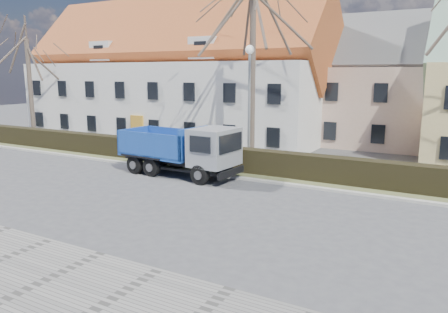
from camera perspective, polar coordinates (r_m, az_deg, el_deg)
The scene contains 13 objects.
ground at distance 18.48m, azimuth -2.38°, elevation -6.22°, with size 120.00×120.00×0.00m, color #444446.
sidewalk_near at distance 12.59m, azimuth -24.02°, elevation -15.51°, with size 80.00×5.00×0.08m, color gray.
curb_far at distance 22.36m, azimuth 3.84°, elevation -3.04°, with size 80.00×0.30×0.12m, color #ADA99E.
grass_strip at distance 23.78m, azimuth 5.50°, elevation -2.24°, with size 80.00×3.00×0.10m, color #4F5630.
hedge at distance 23.47m, azimuth 5.33°, elevation -0.92°, with size 60.00×0.90×1.30m, color black.
building_white at distance 38.21m, azimuth -6.46°, elevation 9.81°, with size 26.80×10.80×9.50m, color silver, non-canonical shape.
building_pink at distance 35.43m, azimuth 20.93°, elevation 7.87°, with size 10.80×8.80×8.00m, color tan, non-canonical shape.
tree_0 at distance 39.16m, azimuth -24.06°, elevation 9.26°, with size 7.20×7.20×9.90m, color #4F4137, non-canonical shape.
tree_1 at distance 26.10m, azimuth 3.75°, elevation 12.83°, with size 9.20×9.20×12.65m, color #4F4137, non-canonical shape.
dump_truck at distance 23.57m, azimuth -6.37°, elevation 0.97°, with size 6.99×2.60×2.80m, color navy, non-canonical shape.
streetlight at distance 24.58m, azimuth 3.30°, elevation 6.37°, with size 0.55×0.55×7.00m, color #929597, non-canonical shape.
cart_frame at distance 22.93m, azimuth -3.18°, elevation -2.11°, with size 0.62×0.35×0.57m, color silver, non-canonical shape.
parked_car_a at distance 31.37m, azimuth -4.44°, elevation 1.99°, with size 1.40×3.49×1.19m, color black.
Camera 1 is at (9.33, -15.00, 5.44)m, focal length 35.00 mm.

